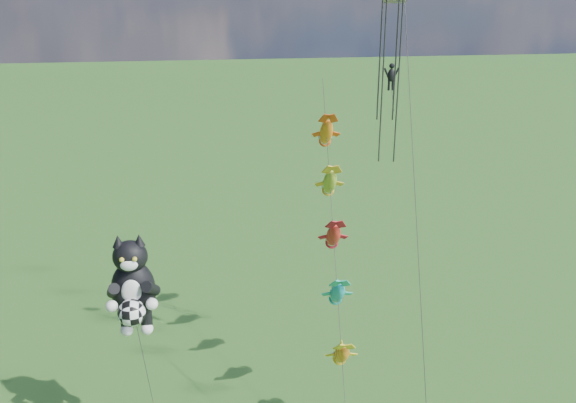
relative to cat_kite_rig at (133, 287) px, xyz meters
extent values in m
cylinder|color=black|center=(0.60, -1.29, -5.45)|extent=(1.25, 2.48, 7.06)
ellipsoid|color=black|center=(0.00, 0.23, -0.32)|extent=(2.74, 2.54, 3.20)
ellipsoid|color=black|center=(0.00, 0.13, 1.58)|extent=(2.18, 2.10, 1.62)
cone|color=black|center=(-0.50, 0.13, 2.43)|extent=(0.74, 0.74, 0.60)
cone|color=black|center=(0.50, 0.13, 2.43)|extent=(0.74, 0.74, 0.60)
ellipsoid|color=white|center=(0.00, -0.52, 1.43)|extent=(0.94, 0.72, 0.58)
ellipsoid|color=white|center=(0.00, -0.52, -0.02)|extent=(1.07, 0.75, 1.32)
sphere|color=gold|center=(-0.30, -0.59, 1.76)|extent=(0.24, 0.24, 0.24)
sphere|color=gold|center=(0.30, -0.59, 1.76)|extent=(0.24, 0.24, 0.24)
sphere|color=white|center=(-0.95, -0.82, -0.57)|extent=(0.60, 0.60, 0.60)
sphere|color=white|center=(0.95, -0.82, -0.57)|extent=(0.60, 0.60, 0.60)
sphere|color=white|center=(-0.50, 0.08, -2.48)|extent=(0.64, 0.64, 0.64)
sphere|color=white|center=(0.50, 0.08, -2.48)|extent=(0.64, 0.64, 0.64)
sphere|color=white|center=(0.00, -1.12, -0.82)|extent=(1.35, 1.35, 1.35)
cylinder|color=black|center=(10.66, 2.62, -0.39)|extent=(1.08, 15.80, 17.19)
ellipsoid|color=red|center=(10.43, -0.85, -4.17)|extent=(0.93, 2.21, 2.25)
ellipsoid|color=#1984BF|center=(10.58, 1.36, -1.77)|extent=(0.93, 2.21, 2.25)
ellipsoid|color=red|center=(10.73, 3.56, 0.64)|extent=(0.93, 2.21, 2.25)
ellipsoid|color=green|center=(10.87, 5.77, 3.04)|extent=(0.93, 2.21, 2.25)
ellipsoid|color=#F2A619|center=(11.02, 7.98, 5.44)|extent=(0.93, 2.21, 2.25)
cylinder|color=black|center=(13.02, -3.47, 4.22)|extent=(1.83, 17.00, 26.41)
cylinder|color=black|center=(12.48, 2.03, 11.21)|extent=(0.08, 0.08, 7.61)
cylinder|color=black|center=(13.25, 2.03, 11.21)|extent=(0.08, 0.08, 7.61)
cylinder|color=black|center=(13.50, 5.02, 8.74)|extent=(0.08, 0.08, 8.99)
cylinder|color=black|center=(14.34, 5.02, 8.74)|extent=(0.08, 0.08, 8.99)
camera|label=1|loc=(4.15, -28.79, 15.01)|focal=40.00mm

